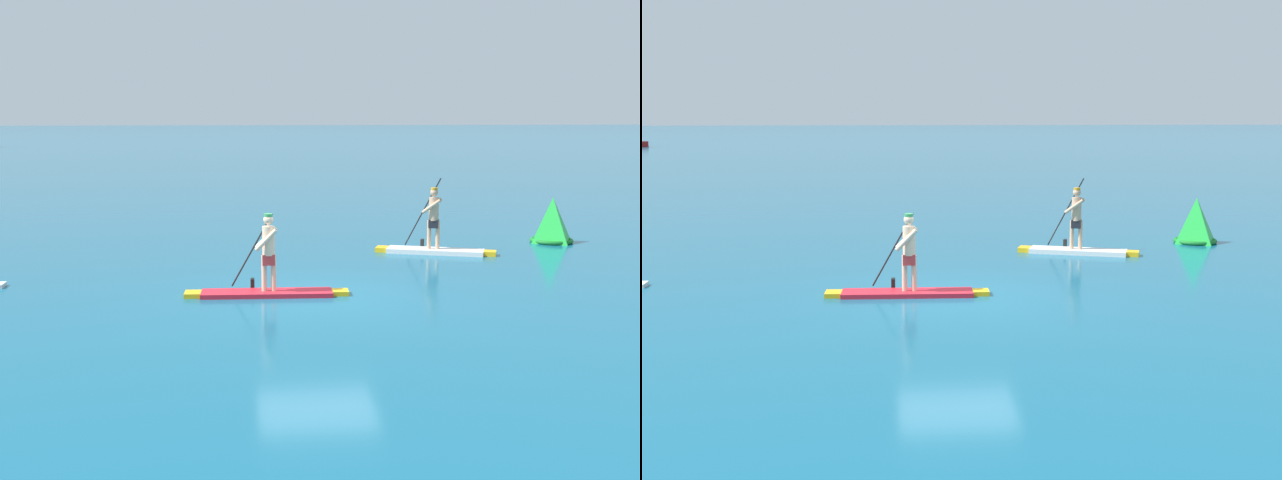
% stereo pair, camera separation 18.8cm
% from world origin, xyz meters
% --- Properties ---
extents(ground, '(440.00, 440.00, 0.00)m').
position_xyz_m(ground, '(0.00, 0.00, 0.00)').
color(ground, '#145B7A').
extents(paddleboarder_mid_center, '(3.42, 0.93, 1.76)m').
position_xyz_m(paddleboarder_mid_center, '(-1.04, 0.21, 0.36)').
color(paddleboarder_mid_center, red).
rests_on(paddleboarder_mid_center, ground).
extents(paddleboarder_far_right, '(3.20, 1.54, 2.03)m').
position_xyz_m(paddleboarder_far_right, '(3.67, 4.97, 0.33)').
color(paddleboarder_far_right, white).
rests_on(paddleboarder_far_right, ground).
extents(race_marker_buoy, '(1.28, 1.28, 1.33)m').
position_xyz_m(race_marker_buoy, '(7.55, 6.48, 0.59)').
color(race_marker_buoy, green).
rests_on(race_marker_buoy, ground).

